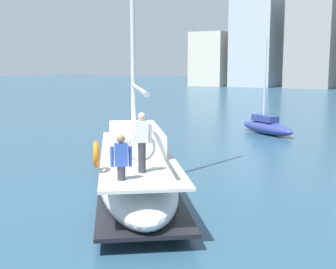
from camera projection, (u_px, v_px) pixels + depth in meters
name	position (u px, v px, depth m)	size (l,w,h in m)	color
ground_plane	(127.00, 187.00, 15.73)	(400.00, 400.00, 0.00)	#284C66
main_sailboat	(136.00, 169.00, 14.56)	(7.87, 9.00, 13.85)	silver
moored_sloop_far	(267.00, 126.00, 28.37)	(4.67, 3.68, 6.00)	navy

